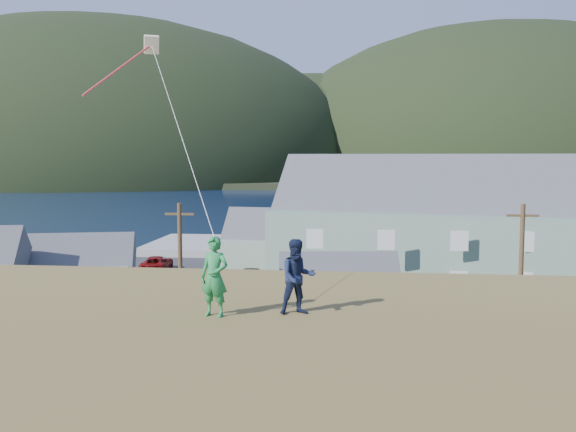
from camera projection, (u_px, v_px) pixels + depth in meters
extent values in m
plane|color=#0A1638|center=(264.00, 364.00, 33.21)|extent=(900.00, 900.00, 0.00)
cube|color=#4C3D19|center=(257.00, 376.00, 31.22)|extent=(110.00, 8.00, 0.10)
cube|color=#28282B|center=(296.00, 293.00, 50.02)|extent=(72.00, 36.00, 0.12)
cube|color=gray|center=(264.00, 246.00, 73.41)|extent=(26.00, 14.00, 0.90)
cube|color=black|center=(351.00, 174.00, 359.65)|extent=(900.00, 320.00, 2.00)
ellipsoid|color=black|center=(95.00, 175.00, 303.60)|extent=(260.00, 234.00, 143.00)
ellipsoid|color=black|center=(312.00, 173.00, 332.09)|extent=(200.00, 180.00, 100.00)
ellipsoid|color=black|center=(494.00, 174.00, 312.22)|extent=(230.00, 207.00, 142.60)
cube|color=slate|center=(515.00, 254.00, 49.05)|extent=(38.36, 18.25, 6.33)
cube|color=#47474C|center=(517.00, 191.00, 48.60)|extent=(38.79, 18.09, 10.28)
cube|color=slate|center=(74.00, 284.00, 46.41)|extent=(9.11, 7.20, 2.85)
cube|color=#47474C|center=(74.00, 254.00, 46.21)|extent=(9.56, 7.19, 5.21)
cube|color=silver|center=(339.00, 308.00, 39.14)|extent=(7.42, 5.75, 2.73)
cube|color=#47474C|center=(339.00, 275.00, 38.95)|extent=(7.91, 5.78, 4.83)
cube|color=gray|center=(286.00, 257.00, 56.94)|extent=(11.16, 7.48, 3.36)
cube|color=#47474C|center=(286.00, 228.00, 56.69)|extent=(11.64, 7.45, 6.21)
cylinder|color=#47331E|center=(180.00, 277.00, 34.84)|extent=(0.24, 0.24, 8.11)
cylinder|color=#47331E|center=(520.00, 284.00, 32.85)|extent=(0.24, 0.24, 8.21)
imported|color=maroon|center=(157.00, 264.00, 59.35)|extent=(2.91, 5.34, 1.42)
imported|color=red|center=(58.00, 278.00, 51.87)|extent=(2.43, 4.82, 1.57)
imported|color=black|center=(251.00, 277.00, 52.68)|extent=(2.46, 5.27, 1.49)
imported|color=#38428D|center=(320.00, 269.00, 56.64)|extent=(1.93, 4.37, 1.39)
imported|color=silver|center=(195.00, 279.00, 51.62)|extent=(3.11, 5.84, 1.56)
imported|color=black|center=(256.00, 266.00, 57.54)|extent=(2.38, 4.67, 1.52)
imported|color=#AEAEB3|center=(111.00, 277.00, 52.32)|extent=(1.85, 4.75, 1.54)
imported|color=navy|center=(290.00, 283.00, 50.31)|extent=(1.93, 4.19, 1.39)
imported|color=#227E3F|center=(214.00, 277.00, 14.09)|extent=(0.73, 0.57, 1.77)
imported|color=#151E3B|center=(298.00, 277.00, 14.29)|extent=(0.99, 0.88, 1.69)
cube|color=#F6EDBB|center=(151.00, 45.00, 20.14)|extent=(0.58, 0.56, 0.60)
cylinder|color=#FB424B|center=(119.00, 69.00, 19.05)|extent=(0.06, 0.06, 3.31)
cylinder|color=white|center=(177.00, 123.00, 17.07)|extent=(0.02, 0.02, 8.88)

